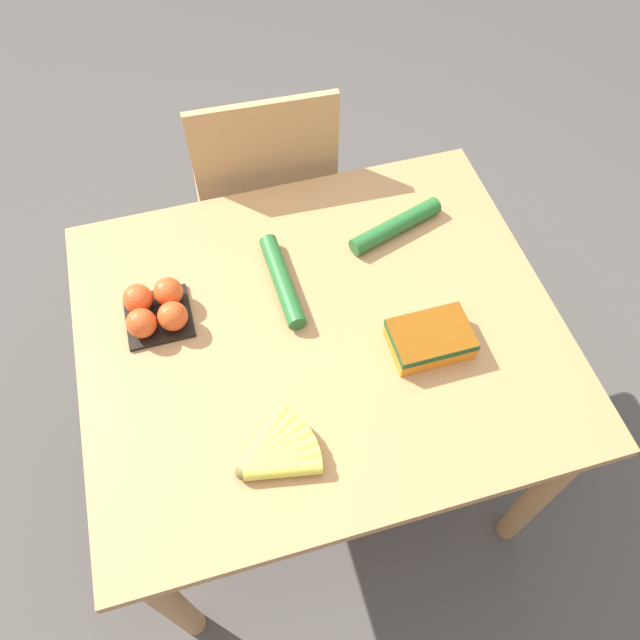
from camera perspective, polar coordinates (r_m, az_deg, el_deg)
ground_plane at (r=2.08m, az=-0.00°, el=-11.84°), size 12.00×12.00×0.00m
dining_table at (r=1.50m, az=-0.00°, el=-2.98°), size 1.08×0.92×0.75m
chair at (r=1.99m, az=-4.83°, el=10.34°), size 0.44×0.42×0.97m
banana_bunch at (r=1.26m, az=-4.14°, el=-12.04°), size 0.17×0.17×0.04m
tomato_pack at (r=1.44m, az=-14.80°, el=1.01°), size 0.15×0.15×0.08m
carrot_bag at (r=1.38m, az=10.07°, el=-1.61°), size 0.17×0.12×0.05m
cucumber_near at (r=1.46m, az=-3.49°, el=3.62°), size 0.05×0.26×0.04m
cucumber_far at (r=1.57m, az=6.94°, el=8.55°), size 0.26×0.12×0.04m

